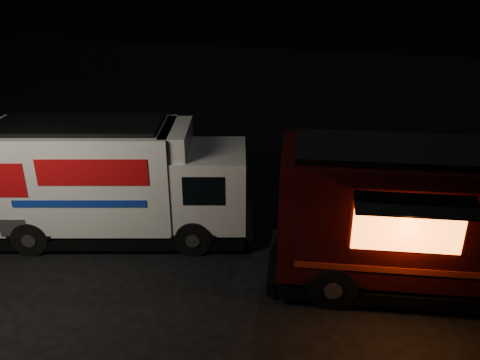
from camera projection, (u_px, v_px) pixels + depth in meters
name	position (u px, v px, depth m)	size (l,w,h in m)	color
ground	(150.00, 254.00, 12.18)	(80.00, 80.00, 0.00)	black
white_truck	(120.00, 181.00, 12.56)	(7.11, 2.42, 3.22)	silver
red_truck	(432.00, 218.00, 10.42)	(7.17, 2.64, 3.34)	#33090B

